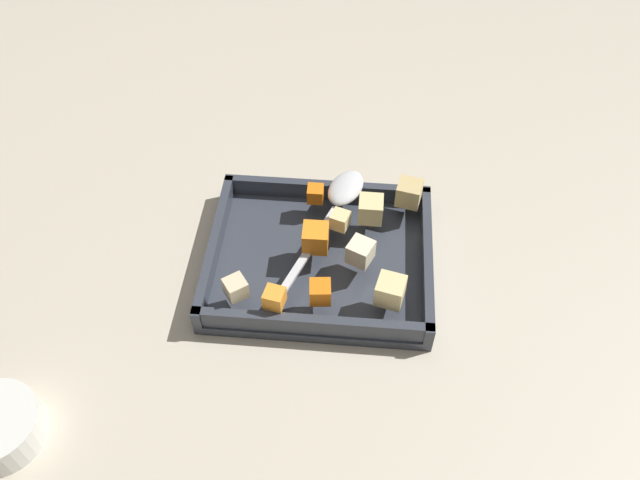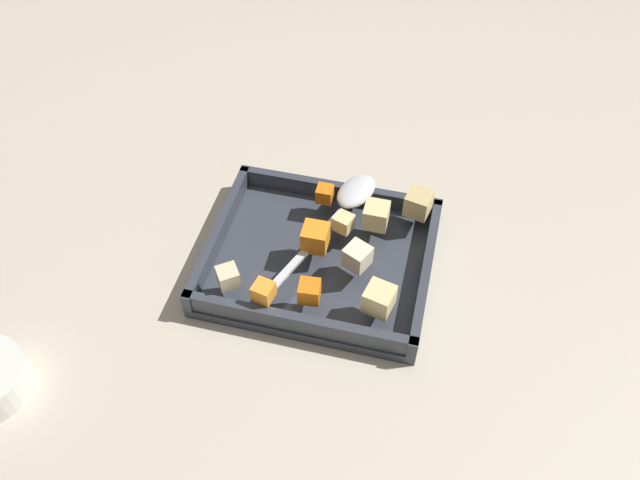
# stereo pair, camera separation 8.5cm
# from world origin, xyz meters

# --- Properties ---
(ground_plane) EXTENTS (4.00, 4.00, 0.00)m
(ground_plane) POSITION_xyz_m (0.00, 0.00, 0.00)
(ground_plane) COLOR #BCB29E
(baking_dish) EXTENTS (0.30, 0.24, 0.04)m
(baking_dish) POSITION_xyz_m (0.01, 0.00, 0.01)
(baking_dish) COLOR #333842
(baking_dish) RESTS_ON ground_plane
(carrot_chunk_front_center) EXTENTS (0.03, 0.03, 0.03)m
(carrot_chunk_front_center) POSITION_xyz_m (0.01, -0.00, 0.06)
(carrot_chunk_front_center) COLOR orange
(carrot_chunk_front_center) RESTS_ON baking_dish
(carrot_chunk_mid_right) EXTENTS (0.03, 0.03, 0.03)m
(carrot_chunk_mid_right) POSITION_xyz_m (0.02, -0.08, 0.06)
(carrot_chunk_mid_right) COLOR orange
(carrot_chunk_mid_right) RESTS_ON baking_dish
(carrot_chunk_near_left) EXTENTS (0.02, 0.02, 0.02)m
(carrot_chunk_near_left) POSITION_xyz_m (-0.00, 0.08, 0.05)
(carrot_chunk_near_left) COLOR orange
(carrot_chunk_near_left) RESTS_ON baking_dish
(carrot_chunk_near_right) EXTENTS (0.03, 0.03, 0.02)m
(carrot_chunk_near_right) POSITION_xyz_m (-0.03, -0.10, 0.05)
(carrot_chunk_near_right) COLOR orange
(carrot_chunk_near_right) RESTS_ON baking_dish
(potato_chunk_corner_ne) EXTENTS (0.04, 0.04, 0.03)m
(potato_chunk_corner_ne) POSITION_xyz_m (-0.08, -0.09, 0.06)
(potato_chunk_corner_ne) COLOR beige
(potato_chunk_corner_ne) RESTS_ON baking_dish
(potato_chunk_heap_top) EXTENTS (0.03, 0.03, 0.02)m
(potato_chunk_heap_top) POSITION_xyz_m (0.04, 0.04, 0.05)
(potato_chunk_heap_top) COLOR #E0CC89
(potato_chunk_heap_top) RESTS_ON baking_dish
(potato_chunk_corner_sw) EXTENTS (0.03, 0.03, 0.03)m
(potato_chunk_corner_sw) POSITION_xyz_m (0.08, 0.06, 0.06)
(potato_chunk_corner_sw) COLOR #E0CC89
(potato_chunk_corner_sw) RESTS_ON baking_dish
(potato_chunk_rim_edge) EXTENTS (0.04, 0.04, 0.03)m
(potato_chunk_rim_edge) POSITION_xyz_m (0.11, -0.08, 0.06)
(potato_chunk_rim_edge) COLOR #E0CC89
(potato_chunk_rim_edge) RESTS_ON baking_dish
(potato_chunk_back_center) EXTENTS (0.04, 0.04, 0.03)m
(potato_chunk_back_center) POSITION_xyz_m (0.13, 0.09, 0.06)
(potato_chunk_back_center) COLOR tan
(potato_chunk_back_center) RESTS_ON baking_dish
(potato_chunk_center) EXTENTS (0.04, 0.04, 0.03)m
(potato_chunk_center) POSITION_xyz_m (0.07, -0.02, 0.06)
(potato_chunk_center) COLOR beige
(potato_chunk_center) RESTS_ON baking_dish
(serving_spoon) EXTENTS (0.11, 0.23, 0.02)m
(serving_spoon) POSITION_xyz_m (0.04, 0.09, 0.05)
(serving_spoon) COLOR silver
(serving_spoon) RESTS_ON baking_dish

